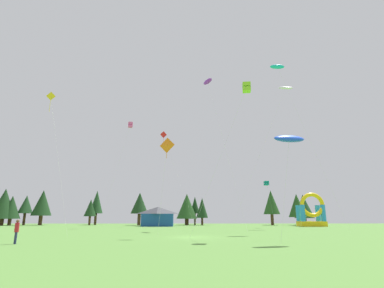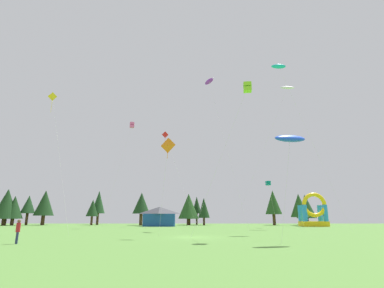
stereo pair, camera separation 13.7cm
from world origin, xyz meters
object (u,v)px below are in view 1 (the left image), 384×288
kite_purple_parafoil (208,82)px  person_far_side (17,229)px  inflatable_red_slide (312,214)px  kite_yellow_diamond (51,99)px  kite_lime_box (246,88)px  kite_red_diamond (164,136)px  festival_tent (158,217)px  kite_teal_box (266,183)px  kite_cyan_parafoil (277,67)px  kite_pink_box (130,125)px  kite_white_parafoil (286,88)px  kite_orange_diamond (166,146)px  kite_blue_parafoil (289,139)px

kite_purple_parafoil → person_far_side: (-16.23, -24.91, -24.25)m
person_far_side → inflatable_red_slide: 55.95m
kite_yellow_diamond → kite_lime_box: bearing=-19.2°
kite_red_diamond → inflatable_red_slide: (31.57, -0.00, -17.04)m
kite_yellow_diamond → festival_tent: size_ratio=2.76×
kite_red_diamond → kite_teal_box: 24.52m
kite_yellow_diamond → inflatable_red_slide: bearing=31.0°
kite_teal_box → kite_yellow_diamond: bearing=-149.2°
person_far_side → inflatable_red_slide: (38.77, 40.30, 1.50)m
kite_yellow_diamond → person_far_side: 21.94m
kite_red_diamond → kite_cyan_parafoil: size_ratio=0.84×
kite_yellow_diamond → person_far_side: (5.50, -13.66, -16.27)m
kite_teal_box → kite_red_diamond: bearing=161.7°
festival_tent → kite_pink_box: bearing=-128.7°
kite_cyan_parafoil → kite_teal_box: size_ratio=2.81×
inflatable_red_slide → festival_tent: inflatable_red_slide is taller
kite_cyan_parafoil → inflatable_red_slide: size_ratio=3.50×
kite_white_parafoil → inflatable_red_slide: kite_white_parafoil is taller
kite_teal_box → kite_white_parafoil: 19.97m
festival_tent → kite_cyan_parafoil: bearing=-50.4°
kite_orange_diamond → inflatable_red_slide: 44.10m
kite_pink_box → kite_orange_diamond: size_ratio=2.10×
kite_lime_box → person_far_side: 24.12m
kite_pink_box → person_far_side: bearing=-91.5°
kite_cyan_parafoil → kite_yellow_diamond: (-31.71, -3.23, -6.53)m
kite_blue_parafoil → kite_yellow_diamond: size_ratio=0.49×
kite_red_diamond → kite_teal_box: kite_red_diamond is taller
kite_purple_parafoil → kite_cyan_parafoil: bearing=-38.8°
kite_pink_box → kite_lime_box: (18.07, -29.12, -5.12)m
kite_lime_box → inflatable_red_slide: size_ratio=2.25×
kite_pink_box → festival_tent: kite_pink_box is taller
kite_purple_parafoil → inflatable_red_slide: bearing=34.3°
kite_red_diamond → kite_orange_diamond: 34.99m
kite_cyan_parafoil → kite_lime_box: kite_cyan_parafoil is taller
kite_pink_box → inflatable_red_slide: size_ratio=3.00×
kite_blue_parafoil → kite_pink_box: 41.17m
person_far_side → kite_teal_box: bearing=-86.9°
kite_lime_box → kite_orange_diamond: bearing=167.2°
kite_pink_box → inflatable_red_slide: kite_pink_box is taller
person_far_side → festival_tent: 41.48m
kite_red_diamond → festival_tent: size_ratio=3.11×
kite_yellow_diamond → festival_tent: 33.47m
kite_white_parafoil → kite_yellow_diamond: kite_white_parafoil is taller
inflatable_red_slide → kite_blue_parafoil: bearing=-113.6°
kite_cyan_parafoil → kite_yellow_diamond: 32.54m
kite_cyan_parafoil → kite_white_parafoil: kite_white_parafoil is taller
kite_cyan_parafoil → kite_white_parafoil: 17.17m
inflatable_red_slide → person_far_side: bearing=-133.9°
kite_pink_box → kite_yellow_diamond: size_ratio=1.15×
kite_lime_box → kite_red_diamond: bearing=108.5°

